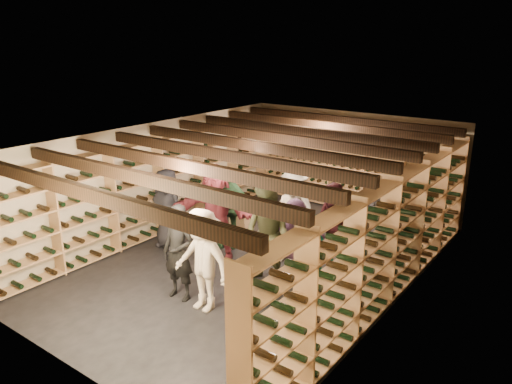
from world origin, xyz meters
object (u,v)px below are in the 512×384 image
(crate_stack_right, at_px, (298,225))
(person_9, at_px, (293,205))
(person_3, at_px, (202,261))
(person_5, at_px, (216,212))
(person_10, at_px, (227,207))
(crate_stack_left, at_px, (242,216))
(person_7, at_px, (291,222))
(person_1, at_px, (179,253))
(person_8, at_px, (333,226))
(person_4, at_px, (307,263))
(person_0, at_px, (167,208))
(person_2, at_px, (268,236))
(crate_loose, at_px, (394,237))
(person_12, at_px, (377,233))
(person_11, at_px, (294,239))

(crate_stack_right, bearing_deg, person_9, -134.47)
(person_3, bearing_deg, person_5, 124.67)
(person_9, distance_m, person_10, 1.39)
(crate_stack_left, relative_size, person_7, 0.33)
(person_1, bearing_deg, person_8, 55.79)
(person_4, xyz_separation_m, person_7, (-1.17, 1.39, -0.03))
(person_1, distance_m, person_3, 0.55)
(person_4, bearing_deg, person_0, 166.00)
(person_0, xyz_separation_m, person_9, (1.89, 1.75, -0.03))
(person_7, height_order, person_9, person_7)
(person_2, bearing_deg, crate_loose, 75.07)
(crate_loose, relative_size, person_3, 0.30)
(person_9, bearing_deg, person_3, -80.66)
(crate_stack_left, height_order, crate_stack_right, crate_stack_right)
(person_3, bearing_deg, person_0, 147.62)
(crate_stack_right, height_order, person_10, person_10)
(person_1, relative_size, person_8, 1.00)
(person_2, height_order, person_9, person_2)
(person_0, distance_m, person_1, 2.18)
(person_8, distance_m, person_12, 0.82)
(person_2, bearing_deg, person_5, 168.80)
(person_11, relative_size, person_12, 0.91)
(person_4, xyz_separation_m, person_9, (-1.69, 2.31, -0.06))
(person_4, xyz_separation_m, person_11, (-0.77, 0.89, -0.10))
(person_4, bearing_deg, person_11, 126.00)
(person_1, height_order, person_9, person_1)
(crate_stack_left, relative_size, crate_stack_right, 0.79)
(crate_loose, xyz_separation_m, person_10, (-2.65, -2.31, 0.76))
(person_5, xyz_separation_m, person_12, (2.82, 1.06, -0.11))
(person_2, height_order, person_8, person_2)
(person_8, bearing_deg, person_2, -97.01)
(person_2, height_order, person_11, person_2)
(crate_loose, relative_size, person_7, 0.31)
(person_9, bearing_deg, person_10, -128.65)
(person_12, bearing_deg, person_3, -117.11)
(crate_loose, bearing_deg, person_12, -79.78)
(person_1, xyz_separation_m, person_7, (0.73, 2.22, 0.02))
(person_2, distance_m, person_8, 1.46)
(person_3, distance_m, person_9, 3.20)
(crate_stack_left, relative_size, person_0, 0.33)
(crate_stack_left, distance_m, person_9, 1.46)
(crate_loose, bearing_deg, person_7, -118.88)
(person_0, xyz_separation_m, person_11, (2.82, 0.32, -0.08))
(crate_loose, height_order, person_2, person_2)
(crate_stack_left, height_order, person_1, person_1)
(person_11, xyz_separation_m, person_12, (1.13, 0.93, 0.08))
(crate_stack_right, xyz_separation_m, person_0, (-1.97, -1.82, 0.48))
(person_5, bearing_deg, person_11, -8.22)
(person_7, bearing_deg, person_0, -171.02)
(person_3, distance_m, person_12, 3.18)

